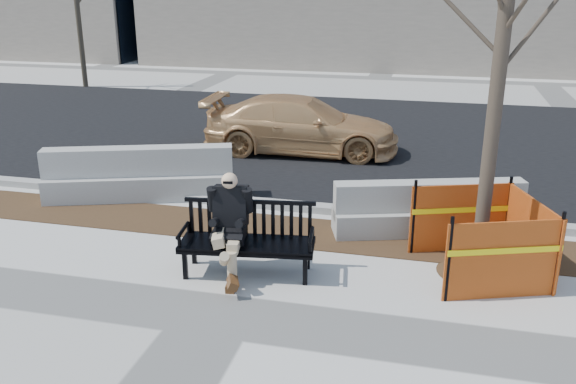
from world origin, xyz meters
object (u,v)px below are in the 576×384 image
Objects in this scene: bench at (248,273)px; seated_man at (231,271)px; jersey_barrier_right at (427,232)px; sedan at (301,152)px; tree_fence at (476,272)px; jersey_barrier_left at (141,198)px.

seated_man reaches higher than bench.
bench is 0.62× the size of jersey_barrier_right.
bench is 0.24m from seated_man.
jersey_barrier_right is at bearing -147.30° from sedan.
sedan is (-3.57, 5.31, 0.00)m from tree_fence.
seated_man is 3.44m from jersey_barrier_left.
sedan is (-0.39, 6.04, 0.00)m from seated_man.
tree_fence is at bearing -35.39° from jersey_barrier_left.
tree_fence is 5.90m from jersey_barrier_left.
tree_fence is 6.40m from sedan.
bench is 3.62m from jersey_barrier_left.
jersey_barrier_left is at bearing 147.57° from sedan.
bench reaches higher than jersey_barrier_left.
jersey_barrier_left is (-2.73, 2.38, 0.00)m from bench.
bench is at bearing -60.40° from jersey_barrier_left.
jersey_barrier_right is (2.26, 1.99, 0.00)m from bench.
jersey_barrier_left is (-2.11, -3.68, 0.00)m from sedan.
sedan is (-0.63, 6.06, 0.00)m from bench.
bench is at bearing -165.74° from tree_fence.
jersey_barrier_right is (2.50, 1.97, 0.00)m from seated_man.
tree_fence reaches higher than seated_man.
bench is at bearing -11.51° from seated_man.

